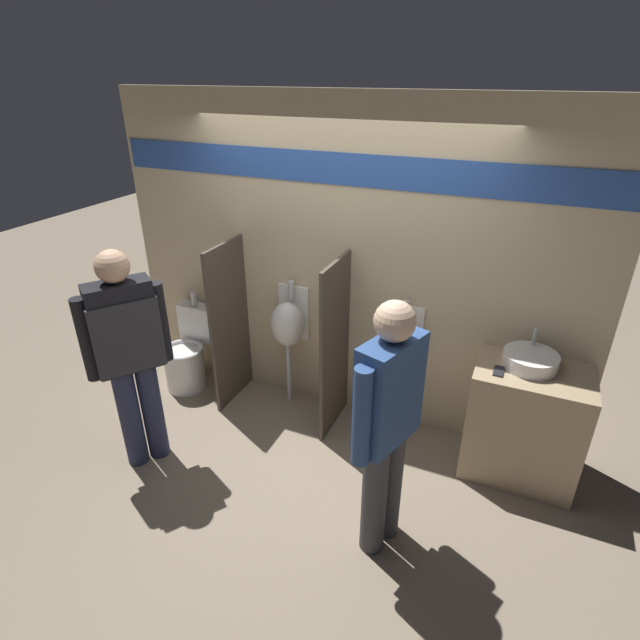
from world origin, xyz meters
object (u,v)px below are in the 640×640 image
Objects in this scene: sink_basin at (530,360)px; person_with_lanyard at (387,422)px; urinal_far at (400,348)px; urinal_near_counter at (288,324)px; toilet at (188,356)px; person_in_vest at (128,347)px; cell_phone at (499,371)px.

sink_basin is 1.31m from person_with_lanyard.
urinal_far is 1.21m from person_with_lanyard.
urinal_near_counter is 1.02m from urinal_far.
urinal_near_counter is at bearing 9.22° from toilet.
toilet is at bearing -175.36° from urinal_far.
urinal_far is 0.67× the size of person_in_vest.
urinal_near_counter is 1.14m from toilet.
sink_basin is 0.33× the size of urinal_near_counter.
person_with_lanyard reaches higher than toilet.
urinal_far is at bearing 0.00° from urinal_near_counter.
person_in_vest is at bearing 108.22° from person_with_lanyard.
sink_basin is at bearing 40.85° from cell_phone.
cell_phone is 0.12× the size of urinal_far.
urinal_far reaches higher than cell_phone.
urinal_far reaches higher than toilet.
sink_basin is 2.00m from urinal_near_counter.
toilet is (-1.02, -0.17, -0.48)m from urinal_near_counter.
person_in_vest is at bearing -159.57° from cell_phone.
sink_basin is at bearing -15.65° from person_with_lanyard.
person_with_lanyard is at bearing -55.22° from person_in_vest.
urinal_near_counter is 0.67× the size of person_in_vest.
person_with_lanyard reaches higher than cell_phone.
cell_phone is at bearing -1.70° from toilet.
cell_phone is at bearing -17.94° from urinal_far.
person_with_lanyard is at bearing -78.64° from urinal_far.
cell_phone is at bearing -7.93° from urinal_near_counter.
urinal_far is (-0.77, 0.25, -0.12)m from cell_phone.
cell_phone is at bearing -12.05° from person_with_lanyard.
sink_basin is 2.75× the size of cell_phone.
urinal_far is 2.11m from toilet.
person_with_lanyard is (1.26, -1.17, 0.17)m from urinal_near_counter.
sink_basin is 0.42× the size of toilet.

